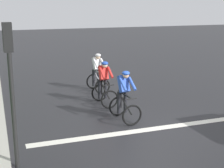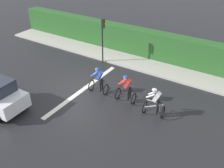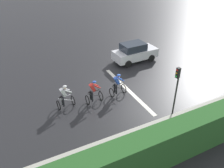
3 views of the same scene
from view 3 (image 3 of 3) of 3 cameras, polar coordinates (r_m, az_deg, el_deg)
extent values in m
plane|color=black|center=(17.55, 4.98, -1.08)|extent=(80.00, 80.00, 0.00)
cube|color=#ADA89E|center=(13.19, 9.68, -14.11)|extent=(2.80, 25.94, 0.12)
cube|color=gray|center=(12.56, 12.22, -15.87)|extent=(0.44, 25.94, 0.58)
cube|color=#265623|center=(11.87, 13.54, -14.26)|extent=(1.10, 25.94, 2.10)
cube|color=silver|center=(17.38, 3.92, -1.37)|extent=(7.00, 0.30, 0.01)
torus|color=black|center=(15.81, -9.60, -4.01)|extent=(0.68, 0.12, 0.68)
torus|color=black|center=(15.55, -13.05, -5.11)|extent=(0.68, 0.12, 0.68)
cylinder|color=silver|center=(15.53, -11.40, -3.81)|extent=(0.13, 0.99, 0.51)
cylinder|color=silver|center=(15.44, -12.46, -4.06)|extent=(0.04, 0.04, 0.55)
cylinder|color=silver|center=(15.39, -11.33, -2.92)|extent=(0.10, 0.72, 0.04)
cube|color=black|center=(15.28, -12.58, -3.16)|extent=(0.12, 0.23, 0.04)
cylinder|color=black|center=(15.50, -10.10, -2.61)|extent=(0.42, 0.07, 0.03)
cube|color=white|center=(15.16, -12.00, -2.00)|extent=(0.33, 0.43, 0.57)
sphere|color=beige|center=(15.04, -11.58, -0.85)|extent=(0.20, 0.20, 0.20)
ellipsoid|color=silver|center=(15.00, -11.61, -0.62)|extent=(0.26, 0.30, 0.14)
cylinder|color=black|center=(15.58, -12.25, -3.86)|extent=(0.12, 0.12, 0.74)
cylinder|color=black|center=(15.40, -11.93, -4.31)|extent=(0.12, 0.12, 0.74)
cylinder|color=white|center=(15.34, -11.25, -1.25)|extent=(0.13, 0.48, 0.37)
cylinder|color=white|center=(15.08, -10.79, -1.81)|extent=(0.13, 0.48, 0.37)
torus|color=black|center=(16.06, -2.76, -2.93)|extent=(0.68, 0.09, 0.68)
torus|color=black|center=(15.72, -6.07, -3.95)|extent=(0.68, 0.09, 0.68)
cylinder|color=black|center=(15.74, -4.43, -2.68)|extent=(0.09, 0.99, 0.51)
cylinder|color=black|center=(15.62, -5.45, -2.91)|extent=(0.04, 0.04, 0.55)
cylinder|color=black|center=(15.61, -4.31, -1.80)|extent=(0.08, 0.72, 0.04)
cube|color=black|center=(15.46, -5.50, -2.01)|extent=(0.11, 0.22, 0.04)
cylinder|color=black|center=(15.75, -3.14, -1.52)|extent=(0.42, 0.05, 0.03)
cube|color=red|center=(15.37, -4.87, -0.87)|extent=(0.32, 0.42, 0.57)
sphere|color=beige|center=(15.26, -4.40, 0.27)|extent=(0.20, 0.20, 0.20)
ellipsoid|color=#264CB2|center=(15.22, -4.41, 0.49)|extent=(0.25, 0.29, 0.14)
cylinder|color=black|center=(15.77, -5.29, -2.73)|extent=(0.12, 0.12, 0.74)
cylinder|color=black|center=(15.59, -4.91, -3.16)|extent=(0.12, 0.12, 0.74)
cylinder|color=red|center=(15.56, -4.18, -0.15)|extent=(0.11, 0.48, 0.37)
cylinder|color=red|center=(15.32, -3.66, -0.70)|extent=(0.11, 0.48, 0.37)
torus|color=black|center=(16.84, 2.91, -1.15)|extent=(0.68, 0.11, 0.68)
torus|color=black|center=(16.37, -0.07, -2.15)|extent=(0.68, 0.11, 0.68)
cylinder|color=black|center=(16.47, 1.45, -0.91)|extent=(0.12, 0.99, 0.51)
cylinder|color=black|center=(16.31, 0.55, -1.14)|extent=(0.04, 0.04, 0.55)
cylinder|color=black|center=(16.34, 1.62, -0.05)|extent=(0.10, 0.72, 0.04)
cube|color=black|center=(16.16, 0.55, -0.25)|extent=(0.12, 0.23, 0.04)
cylinder|color=black|center=(16.53, 2.66, 0.21)|extent=(0.42, 0.06, 0.03)
cube|color=#2D51B7|center=(16.10, 1.18, 0.85)|extent=(0.33, 0.43, 0.57)
sphere|color=tan|center=(16.01, 1.65, 1.95)|extent=(0.20, 0.20, 0.20)
ellipsoid|color=#264CB2|center=(15.98, 1.65, 2.17)|extent=(0.26, 0.30, 0.14)
cylinder|color=black|center=(16.47, 0.63, -0.97)|extent=(0.12, 0.12, 0.74)
cylinder|color=black|center=(16.30, 1.07, -1.36)|extent=(0.12, 0.12, 0.74)
cylinder|color=#2D51B7|center=(16.32, 1.73, 1.52)|extent=(0.13, 0.48, 0.37)
cylinder|color=#2D51B7|center=(16.09, 2.34, 1.04)|extent=(0.13, 0.48, 0.37)
cube|color=silver|center=(21.57, 5.73, 7.45)|extent=(1.82, 4.15, 0.80)
cube|color=#262D38|center=(21.16, 5.26, 9.13)|extent=(1.56, 2.17, 0.66)
cylinder|color=black|center=(23.03, 7.19, 7.90)|extent=(0.24, 0.65, 0.64)
cylinder|color=black|center=(21.82, 9.69, 6.33)|extent=(0.24, 0.65, 0.64)
cylinder|color=black|center=(21.75, 1.65, 6.69)|extent=(0.24, 0.65, 0.64)
cylinder|color=black|center=(20.46, 3.99, 4.98)|extent=(0.24, 0.65, 0.64)
cube|color=#EAEACC|center=(23.02, 9.26, 9.03)|extent=(0.28, 0.09, 0.16)
cube|color=#EAEACC|center=(22.29, 10.83, 8.12)|extent=(0.28, 0.09, 0.16)
cylinder|color=black|center=(14.72, 15.36, -2.95)|extent=(0.10, 0.10, 2.70)
cube|color=black|center=(13.82, 16.00, 2.67)|extent=(0.21, 0.21, 0.64)
sphere|color=red|center=(13.66, 15.79, 3.31)|extent=(0.11, 0.11, 0.11)
sphere|color=orange|center=(13.75, 15.67, 2.57)|extent=(0.11, 0.11, 0.11)
sphere|color=green|center=(13.84, 15.56, 1.85)|extent=(0.11, 0.11, 0.11)
camera|label=1|loc=(19.12, 34.39, 8.78)|focal=53.48mm
camera|label=2|loc=(22.71, -32.61, 24.75)|focal=40.06mm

